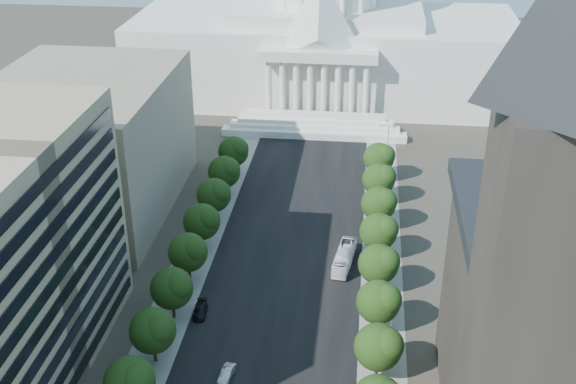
% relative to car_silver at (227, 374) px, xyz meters
% --- Properties ---
extents(road_asphalt, '(30.00, 260.00, 0.01)m').
position_rel_car_silver_xyz_m(road_asphalt, '(5.60, 44.70, -0.79)').
color(road_asphalt, black).
rests_on(road_asphalt, ground).
extents(sidewalk_left, '(8.00, 260.00, 0.02)m').
position_rel_car_silver_xyz_m(sidewalk_left, '(-13.40, 44.70, -0.79)').
color(sidewalk_left, gray).
rests_on(sidewalk_left, ground).
extents(sidewalk_right, '(8.00, 260.00, 0.02)m').
position_rel_car_silver_xyz_m(sidewalk_right, '(24.60, 44.70, -0.79)').
color(sidewalk_right, gray).
rests_on(sidewalk_right, ground).
extents(capitol, '(120.00, 56.00, 73.00)m').
position_rel_car_silver_xyz_m(capitol, '(5.60, 139.59, 19.22)').
color(capitol, white).
rests_on(capitol, ground).
extents(office_block_left_far, '(38.00, 52.00, 30.00)m').
position_rel_car_silver_xyz_m(office_block_left_far, '(-42.40, 54.70, 14.21)').
color(office_block_left_far, gray).
rests_on(office_block_left_far, ground).
extents(tree_l_c, '(7.79, 7.60, 9.97)m').
position_rel_car_silver_xyz_m(tree_l_c, '(-12.06, -9.50, 5.66)').
color(tree_l_c, '#33261C').
rests_on(tree_l_c, ground).
extents(tree_l_d, '(7.79, 7.60, 9.97)m').
position_rel_car_silver_xyz_m(tree_l_d, '(-12.06, 2.50, 5.66)').
color(tree_l_d, '#33261C').
rests_on(tree_l_d, ground).
extents(tree_l_e, '(7.79, 7.60, 9.97)m').
position_rel_car_silver_xyz_m(tree_l_e, '(-12.06, 14.50, 5.66)').
color(tree_l_e, '#33261C').
rests_on(tree_l_e, ground).
extents(tree_l_f, '(7.79, 7.60, 9.97)m').
position_rel_car_silver_xyz_m(tree_l_f, '(-12.06, 26.50, 5.66)').
color(tree_l_f, '#33261C').
rests_on(tree_l_f, ground).
extents(tree_l_g, '(7.79, 7.60, 9.97)m').
position_rel_car_silver_xyz_m(tree_l_g, '(-12.06, 38.50, 5.66)').
color(tree_l_g, '#33261C').
rests_on(tree_l_g, ground).
extents(tree_l_h, '(7.79, 7.60, 9.97)m').
position_rel_car_silver_xyz_m(tree_l_h, '(-12.06, 50.50, 5.66)').
color(tree_l_h, '#33261C').
rests_on(tree_l_h, ground).
extents(tree_l_i, '(7.79, 7.60, 9.97)m').
position_rel_car_silver_xyz_m(tree_l_i, '(-12.06, 62.50, 5.66)').
color(tree_l_i, '#33261C').
rests_on(tree_l_i, ground).
extents(tree_l_j, '(7.79, 7.60, 9.97)m').
position_rel_car_silver_xyz_m(tree_l_j, '(-12.06, 74.50, 5.66)').
color(tree_l_j, '#33261C').
rests_on(tree_l_j, ground).
extents(tree_r_d, '(7.79, 7.60, 9.97)m').
position_rel_car_silver_xyz_m(tree_r_d, '(23.94, 2.50, 5.66)').
color(tree_r_d, '#33261C').
rests_on(tree_r_d, ground).
extents(tree_r_e, '(7.79, 7.60, 9.97)m').
position_rel_car_silver_xyz_m(tree_r_e, '(23.94, 14.50, 5.66)').
color(tree_r_e, '#33261C').
rests_on(tree_r_e, ground).
extents(tree_r_f, '(7.79, 7.60, 9.97)m').
position_rel_car_silver_xyz_m(tree_r_f, '(23.94, 26.50, 5.66)').
color(tree_r_f, '#33261C').
rests_on(tree_r_f, ground).
extents(tree_r_g, '(7.79, 7.60, 9.97)m').
position_rel_car_silver_xyz_m(tree_r_g, '(23.94, 38.50, 5.66)').
color(tree_r_g, '#33261C').
rests_on(tree_r_g, ground).
extents(tree_r_h, '(7.79, 7.60, 9.97)m').
position_rel_car_silver_xyz_m(tree_r_h, '(23.94, 50.50, 5.66)').
color(tree_r_h, '#33261C').
rests_on(tree_r_h, ground).
extents(tree_r_i, '(7.79, 7.60, 9.97)m').
position_rel_car_silver_xyz_m(tree_r_i, '(23.94, 62.50, 5.66)').
color(tree_r_i, '#33261C').
rests_on(tree_r_i, ground).
extents(tree_r_j, '(7.79, 7.60, 9.97)m').
position_rel_car_silver_xyz_m(tree_r_j, '(23.94, 74.50, 5.66)').
color(tree_r_j, '#33261C').
rests_on(tree_r_j, ground).
extents(streetlight_c, '(2.61, 0.44, 9.00)m').
position_rel_car_silver_xyz_m(streetlight_c, '(25.51, 14.70, 5.03)').
color(streetlight_c, gray).
rests_on(streetlight_c, ground).
extents(streetlight_d, '(2.61, 0.44, 9.00)m').
position_rel_car_silver_xyz_m(streetlight_d, '(25.51, 39.70, 5.03)').
color(streetlight_d, gray).
rests_on(streetlight_d, ground).
extents(streetlight_e, '(2.61, 0.44, 9.00)m').
position_rel_car_silver_xyz_m(streetlight_e, '(25.51, 64.70, 5.03)').
color(streetlight_e, gray).
rests_on(streetlight_e, ground).
extents(streetlight_f, '(2.61, 0.44, 9.00)m').
position_rel_car_silver_xyz_m(streetlight_f, '(25.51, 89.70, 5.03)').
color(streetlight_f, gray).
rests_on(streetlight_f, ground).
extents(car_silver, '(2.32, 4.98, 1.58)m').
position_rel_car_silver_xyz_m(car_silver, '(0.00, 0.00, 0.00)').
color(car_silver, '#B3B5BB').
rests_on(car_silver, ground).
extents(car_dark_b, '(2.67, 5.69, 1.60)m').
position_rel_car_silver_xyz_m(car_dark_b, '(-7.90, 16.03, 0.01)').
color(car_dark_b, black).
rests_on(car_dark_b, ground).
extents(city_bus, '(4.58, 12.79, 3.49)m').
position_rel_car_silver_xyz_m(city_bus, '(17.06, 35.26, 0.95)').
color(city_bus, white).
rests_on(city_bus, ground).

